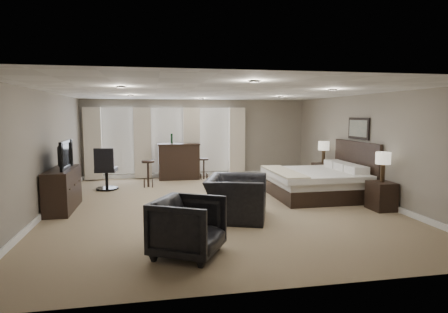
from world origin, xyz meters
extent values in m
cube|color=#867255|center=(0.00, 0.00, 0.00)|extent=(7.60, 8.60, 0.04)
cube|color=silver|center=(0.00, 0.00, 2.60)|extent=(7.60, 8.60, 0.04)
cube|color=gray|center=(0.00, 4.25, 1.30)|extent=(7.50, 0.04, 2.60)
cube|color=gray|center=(0.00, -4.25, 1.30)|extent=(7.50, 0.04, 2.60)
cube|color=gray|center=(-3.75, 0.00, 1.30)|extent=(0.04, 8.50, 2.60)
cube|color=gray|center=(3.75, 0.00, 1.30)|extent=(0.04, 8.50, 2.60)
cube|color=silver|center=(-2.60, 4.19, 1.25)|extent=(1.15, 0.04, 2.05)
cube|color=silver|center=(-1.00, 4.19, 1.25)|extent=(1.15, 0.04, 2.05)
cube|color=silver|center=(0.60, 4.19, 1.25)|extent=(1.15, 0.04, 2.05)
cube|color=beige|center=(-3.35, 4.07, 1.18)|extent=(0.55, 0.12, 2.30)
cube|color=beige|center=(-1.80, 4.07, 1.18)|extent=(0.55, 0.12, 2.30)
cube|color=beige|center=(-0.20, 4.07, 1.18)|extent=(0.55, 0.12, 2.30)
cube|color=beige|center=(1.35, 4.07, 1.18)|extent=(0.55, 0.12, 2.30)
cube|color=silver|center=(2.58, 0.40, 0.71)|extent=(2.23, 2.13, 1.42)
cube|color=black|center=(3.47, -1.05, 0.31)|extent=(0.47, 0.57, 0.62)
cube|color=black|center=(3.47, 1.85, 0.33)|extent=(0.49, 0.60, 0.66)
cube|color=beige|center=(3.47, -1.05, 0.96)|extent=(0.32, 0.32, 0.66)
cube|color=beige|center=(3.47, 1.85, 0.99)|extent=(0.32, 0.32, 0.66)
cube|color=slate|center=(3.70, 0.40, 1.75)|extent=(0.04, 0.96, 0.56)
cube|color=black|center=(-3.45, 0.28, 0.46)|extent=(0.51, 1.58, 0.92)
imported|color=black|center=(-3.45, 0.28, 0.99)|extent=(0.62, 1.08, 0.14)
imported|color=black|center=(0.17, -1.11, 0.57)|extent=(1.24, 1.52, 1.15)
imported|color=black|center=(-0.98, -2.94, 0.48)|extent=(1.22, 1.24, 0.96)
cube|color=black|center=(-0.65, 3.83, 0.59)|extent=(1.35, 0.70, 1.18)
cube|color=black|center=(-1.63, 2.61, 0.39)|extent=(0.45, 0.45, 0.78)
cube|color=black|center=(0.14, 3.62, 0.34)|extent=(0.40, 0.40, 0.68)
cube|color=black|center=(-2.77, 2.43, 0.60)|extent=(0.67, 0.67, 1.20)
camera|label=1|loc=(-1.48, -8.36, 2.11)|focal=30.00mm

